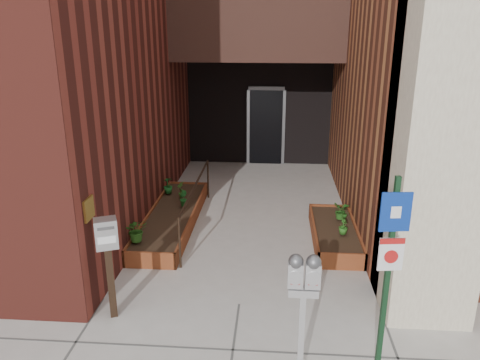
# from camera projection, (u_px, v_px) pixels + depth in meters

# --- Properties ---
(ground) EXTENTS (80.00, 80.00, 0.00)m
(ground) POSITION_uv_depth(u_px,v_px,m) (239.00, 304.00, 6.72)
(ground) COLOR #9E9991
(ground) RESTS_ON ground
(planter_left) EXTENTS (0.90, 3.60, 0.30)m
(planter_left) POSITION_uv_depth(u_px,v_px,m) (172.00, 219.00, 9.34)
(planter_left) COLOR brown
(planter_left) RESTS_ON ground
(planter_right) EXTENTS (0.80, 2.20, 0.30)m
(planter_right) POSITION_uv_depth(u_px,v_px,m) (334.00, 234.00, 8.64)
(planter_right) COLOR brown
(planter_right) RESTS_ON ground
(handrail) EXTENTS (0.04, 3.34, 0.90)m
(handrail) POSITION_uv_depth(u_px,v_px,m) (196.00, 191.00, 9.07)
(handrail) COLOR black
(handrail) RESTS_ON ground
(parking_meter) EXTENTS (0.35, 0.16, 1.56)m
(parking_meter) POSITION_uv_depth(u_px,v_px,m) (304.00, 285.00, 4.95)
(parking_meter) COLOR #B7B7BA
(parking_meter) RESTS_ON ground
(sign_post) EXTENTS (0.32, 0.09, 2.37)m
(sign_post) POSITION_uv_depth(u_px,v_px,m) (390.00, 258.00, 4.99)
(sign_post) COLOR #12311A
(sign_post) RESTS_ON ground
(payment_dropbox) EXTENTS (0.35, 0.31, 1.45)m
(payment_dropbox) POSITION_uv_depth(u_px,v_px,m) (107.00, 247.00, 6.13)
(payment_dropbox) COLOR black
(payment_dropbox) RESTS_ON ground
(shrub_left_a) EXTENTS (0.49, 0.49, 0.41)m
(shrub_left_a) POSITION_uv_depth(u_px,v_px,m) (137.00, 230.00, 7.94)
(shrub_left_a) COLOR #2A5F1B
(shrub_left_a) RESTS_ON planter_left
(shrub_left_b) EXTENTS (0.23, 0.23, 0.32)m
(shrub_left_b) POSITION_uv_depth(u_px,v_px,m) (183.00, 198.00, 9.51)
(shrub_left_b) COLOR #1A5B1E
(shrub_left_b) RESTS_ON planter_left
(shrub_left_c) EXTENTS (0.28, 0.28, 0.36)m
(shrub_left_c) POSITION_uv_depth(u_px,v_px,m) (168.00, 185.00, 10.22)
(shrub_left_c) COLOR #1A5D20
(shrub_left_c) RESTS_ON planter_left
(shrub_left_d) EXTENTS (0.25, 0.25, 0.35)m
(shrub_left_d) POSITION_uv_depth(u_px,v_px,m) (181.00, 190.00, 9.97)
(shrub_left_d) COLOR #2B611B
(shrub_left_d) RESTS_ON planter_left
(shrub_right_a) EXTENTS (0.21, 0.21, 0.29)m
(shrub_right_a) POSITION_uv_depth(u_px,v_px,m) (343.00, 226.00, 8.23)
(shrub_right_a) COLOR #275F1B
(shrub_right_a) RESTS_ON planter_right
(shrub_right_b) EXTENTS (0.19, 0.19, 0.33)m
(shrub_right_b) POSITION_uv_depth(u_px,v_px,m) (345.00, 211.00, 8.86)
(shrub_right_b) COLOR #24621C
(shrub_right_b) RESTS_ON planter_right
(shrub_right_c) EXTENTS (0.34, 0.34, 0.31)m
(shrub_right_c) POSITION_uv_depth(u_px,v_px,m) (340.00, 211.00, 8.86)
(shrub_right_c) COLOR #225718
(shrub_right_c) RESTS_ON planter_right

